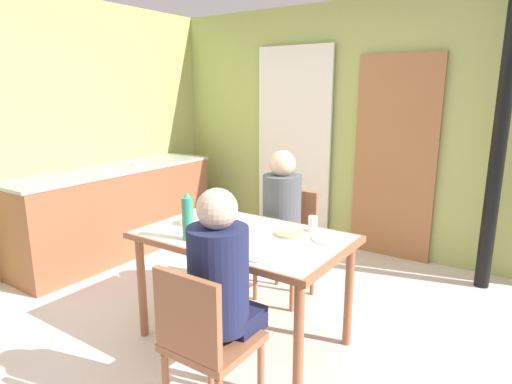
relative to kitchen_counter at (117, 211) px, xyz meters
name	(u,v)px	position (x,y,z in m)	size (l,w,h in m)	color
ground_plane	(215,334)	(1.84, -0.68, -0.45)	(5.86, 5.86, 0.00)	beige
wall_back	(349,129)	(1.84, 1.58, 0.82)	(4.54, 0.10, 2.53)	#A5B361
wall_left	(81,130)	(-0.33, -0.11, 0.82)	(0.10, 3.38, 2.53)	tan
door_wooden	(395,159)	(2.37, 1.50, 0.55)	(0.80, 0.05, 2.00)	#9C663B
stove_pipe_column	(499,140)	(3.27, 1.23, 0.82)	(0.12, 0.12, 2.53)	black
curtain_panel	(293,145)	(1.24, 1.48, 0.61)	(0.90, 0.03, 2.13)	white
kitchen_counter	(117,211)	(0.00, 0.00, 0.00)	(0.61, 2.21, 0.91)	brown
dining_table	(243,246)	(2.04, -0.61, 0.22)	(1.35, 0.82, 0.76)	#93593A
chair_near_diner	(203,340)	(2.36, -1.38, 0.05)	(0.40, 0.40, 0.87)	#93593A
chair_far_diner	(289,237)	(1.95, 0.15, 0.05)	(0.40, 0.40, 0.87)	#93593A
person_near_diner	(220,275)	(2.36, -1.24, 0.33)	(0.30, 0.37, 0.77)	#1B1F3E
person_far_diner	(281,207)	(1.95, 0.02, 0.33)	(0.30, 0.37, 0.77)	#4B4E5A
water_bottle_green_near	(188,217)	(1.82, -0.89, 0.45)	(0.07, 0.07, 0.30)	#32916D
serving_bowl_center	(192,220)	(1.62, -0.63, 0.33)	(0.17, 0.17, 0.06)	#EEE8CA
dinner_plate_near_left	(330,239)	(2.56, -0.40, 0.31)	(0.22, 0.22, 0.01)	white
dinner_plate_near_right	(205,212)	(1.51, -0.37, 0.31)	(0.23, 0.23, 0.01)	white
dinner_plate_far_center	(262,256)	(2.36, -0.87, 0.31)	(0.21, 0.21, 0.01)	white
drinking_glass_by_near_diner	(227,225)	(1.94, -0.64, 0.35)	(0.06, 0.06, 0.09)	silver
drinking_glass_by_far_diner	(313,224)	(2.39, -0.31, 0.36)	(0.06, 0.06, 0.10)	silver
bread_plate_sliced	(290,233)	(2.30, -0.45, 0.32)	(0.19, 0.19, 0.02)	#DBB77A
cutlery_knife_near	(222,222)	(1.78, -0.49, 0.31)	(0.15, 0.02, 0.00)	silver
cutlery_fork_near	(258,243)	(2.23, -0.71, 0.31)	(0.15, 0.02, 0.00)	silver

